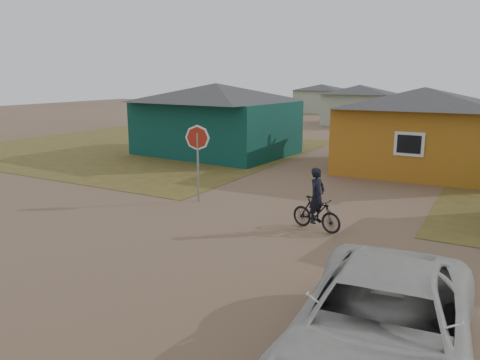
# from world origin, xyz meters

# --- Properties ---
(ground) EXTENTS (120.00, 120.00, 0.00)m
(ground) POSITION_xyz_m (0.00, 0.00, 0.00)
(ground) COLOR brown
(grass_nw) EXTENTS (20.00, 18.00, 0.00)m
(grass_nw) POSITION_xyz_m (-14.00, 13.00, 0.01)
(grass_nw) COLOR brown
(grass_nw) RESTS_ON ground
(house_teal) EXTENTS (8.93, 7.08, 4.00)m
(house_teal) POSITION_xyz_m (-8.50, 13.50, 2.05)
(house_teal) COLOR #0A3730
(house_teal) RESTS_ON ground
(house_yellow) EXTENTS (7.72, 6.76, 3.90)m
(house_yellow) POSITION_xyz_m (2.50, 14.00, 2.00)
(house_yellow) COLOR #AC6B1A
(house_yellow) RESTS_ON ground
(house_pale_west) EXTENTS (7.04, 6.15, 3.60)m
(house_pale_west) POSITION_xyz_m (-6.00, 34.00, 1.86)
(house_pale_west) COLOR #A2B097
(house_pale_west) RESTS_ON ground
(house_pale_north) EXTENTS (6.28, 5.81, 3.40)m
(house_pale_north) POSITION_xyz_m (-14.00, 46.00, 1.75)
(house_pale_north) COLOR #A2B097
(house_pale_north) RESTS_ON ground
(stop_sign) EXTENTS (0.89, 0.17, 2.74)m
(stop_sign) POSITION_xyz_m (-3.43, 4.28, 2.00)
(stop_sign) COLOR gray
(stop_sign) RESTS_ON ground
(cyclist) EXTENTS (1.69, 0.82, 1.84)m
(cyclist) POSITION_xyz_m (1.36, 3.34, 0.67)
(cyclist) COLOR black
(cyclist) RESTS_ON ground
(vehicle) EXTENTS (3.07, 5.78, 1.55)m
(vehicle) POSITION_xyz_m (4.59, -2.60, 0.77)
(vehicle) COLOR #B8B8B3
(vehicle) RESTS_ON ground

